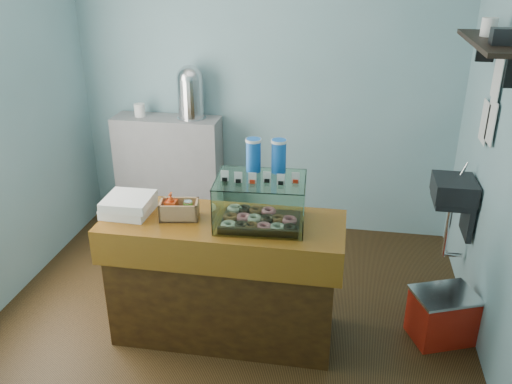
% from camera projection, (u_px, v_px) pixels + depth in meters
% --- Properties ---
extents(ground, '(3.50, 3.50, 0.00)m').
position_uv_depth(ground, '(233.00, 310.00, 4.14)').
color(ground, black).
rests_on(ground, ground).
extents(room_shell, '(3.54, 3.04, 2.82)m').
position_uv_depth(room_shell, '(233.00, 90.00, 3.45)').
color(room_shell, '#709CA3').
rests_on(room_shell, ground).
extents(counter, '(1.60, 0.60, 0.90)m').
position_uv_depth(counter, '(224.00, 278.00, 3.73)').
color(counter, '#472A0D').
rests_on(counter, ground).
extents(back_shelf, '(1.00, 0.32, 1.10)m').
position_uv_depth(back_shelf, '(170.00, 173.00, 5.24)').
color(back_shelf, gray).
rests_on(back_shelf, ground).
extents(display_case, '(0.59, 0.45, 0.53)m').
position_uv_depth(display_case, '(261.00, 199.00, 3.47)').
color(display_case, black).
rests_on(display_case, counter).
extents(condiment_crate, '(0.27, 0.19, 0.18)m').
position_uv_depth(condiment_crate, '(178.00, 209.00, 3.56)').
color(condiment_crate, tan).
rests_on(condiment_crate, counter).
extents(pastry_boxes, '(0.32, 0.32, 0.12)m').
position_uv_depth(pastry_boxes, '(129.00, 205.00, 3.62)').
color(pastry_boxes, white).
rests_on(pastry_boxes, counter).
extents(coffee_urn, '(0.27, 0.27, 0.49)m').
position_uv_depth(coffee_urn, '(190.00, 91.00, 4.89)').
color(coffee_urn, silver).
rests_on(coffee_urn, back_shelf).
extents(red_cooler, '(0.51, 0.45, 0.37)m').
position_uv_depth(red_cooler, '(442.00, 316.00, 3.78)').
color(red_cooler, red).
rests_on(red_cooler, ground).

